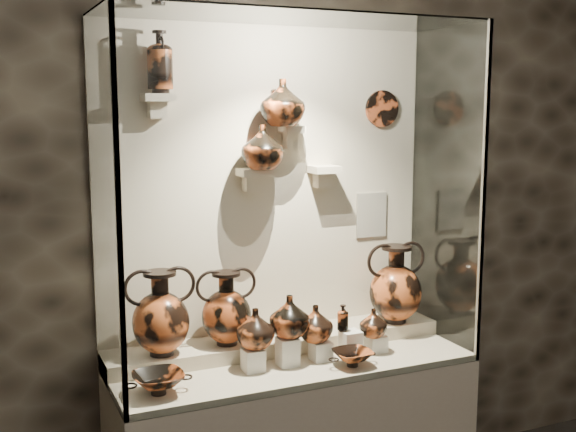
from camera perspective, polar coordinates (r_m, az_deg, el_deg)
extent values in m
cube|color=black|center=(3.57, -1.74, 2.05)|extent=(5.00, 0.02, 3.20)
cube|color=#BAAA90|center=(3.46, 0.37, -11.53)|extent=(1.68, 0.58, 0.03)
cube|color=#BAAA90|center=(3.60, -0.79, -10.13)|extent=(1.70, 0.25, 0.10)
cube|color=beige|center=(3.56, -1.71, 2.05)|extent=(1.70, 0.03, 1.60)
cube|color=white|center=(3.01, 2.71, 0.78)|extent=(1.70, 0.01, 1.60)
cube|color=white|center=(3.03, -14.36, 0.57)|extent=(0.01, 0.60, 1.60)
cube|color=white|center=(3.70, 12.41, 2.10)|extent=(0.01, 0.60, 1.60)
cube|color=white|center=(3.27, 0.40, 15.42)|extent=(1.70, 0.60, 0.01)
cube|color=gray|center=(2.75, -13.21, -0.22)|extent=(0.02, 0.02, 1.60)
cube|color=gray|center=(3.47, 15.16, 1.56)|extent=(0.02, 0.02, 1.60)
cube|color=silver|center=(3.32, -2.80, -11.28)|extent=(0.09, 0.09, 0.10)
cube|color=silver|center=(3.38, -0.06, -10.65)|extent=(0.09, 0.09, 0.13)
cube|color=silver|center=(3.45, 2.57, -10.57)|extent=(0.09, 0.09, 0.09)
cube|color=silver|center=(3.52, 4.94, -9.96)|extent=(0.09, 0.09, 0.12)
cube|color=silver|center=(3.59, 6.92, -9.93)|extent=(0.09, 0.09, 0.08)
cube|color=beige|center=(3.29, -10.24, 9.20)|extent=(0.14, 0.12, 0.04)
cube|color=beige|center=(3.45, -2.78, 3.48)|extent=(0.14, 0.12, 0.04)
cube|color=beige|center=(3.51, 0.26, 6.86)|extent=(0.10, 0.12, 0.04)
cube|color=beige|center=(3.60, 2.88, 3.71)|extent=(0.14, 0.12, 0.04)
imported|color=#AF4D21|center=(3.29, -2.60, -8.85)|extent=(0.20, 0.20, 0.18)
imported|color=#A7451D|center=(3.34, 0.10, -7.91)|extent=(0.19, 0.19, 0.20)
imported|color=#AF4D21|center=(3.41, 2.16, -8.46)|extent=(0.19, 0.19, 0.17)
imported|color=#AF4D21|center=(3.53, 6.73, -8.38)|extent=(0.14, 0.14, 0.14)
imported|color=#A7451D|center=(3.40, -2.04, 5.48)|extent=(0.24, 0.24, 0.21)
imported|color=#A7451D|center=(3.43, -0.45, 8.95)|extent=(0.24, 0.24, 0.22)
cylinder|color=#C04F25|center=(3.80, 7.42, 8.41)|extent=(0.19, 0.02, 0.19)
cube|color=beige|center=(3.82, 6.58, 0.09)|extent=(0.18, 0.01, 0.24)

